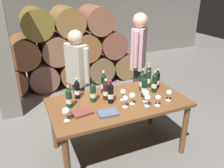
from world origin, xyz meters
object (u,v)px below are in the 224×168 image
object	(u,v)px
wine_bottle_3	(104,83)
wine_glass_2	(66,112)
wine_bottle_7	(106,90)
dining_table	(118,107)
wine_glass_1	(125,99)
wine_bottle_5	(69,98)
wine_glass_6	(158,98)
wine_glass_5	(146,94)
wine_bottle_2	(155,83)
wine_glass_3	(147,98)
wine_glass_7	(169,93)
wine_bottle_10	(77,89)
wine_bottle_11	(142,81)
tasting_notebook	(82,112)
wine_bottle_0	(148,78)
wine_bottle_8	(93,92)
wine_bottle_4	(144,87)
wine_glass_0	(132,96)
wine_bottle_1	(157,80)
taster_seated_left	(78,73)
leather_ledger	(108,113)
wine_glass_4	(123,92)
wine_bottle_6	(111,93)
wine_bottle_9	(148,75)
sommelier_presenting	(138,56)

from	to	relation	value
wine_bottle_3	wine_glass_2	distance (m)	0.79
wine_bottle_3	wine_bottle_7	distance (m)	0.20
dining_table	wine_glass_1	size ratio (longest dim) A/B	11.63
wine_bottle_5	wine_glass_6	bearing A→B (deg)	-21.44
wine_glass_5	wine_glass_6	xyz separation A→B (m)	(0.08, -0.14, -0.01)
wine_bottle_2	wine_glass_3	distance (m)	0.42
wine_glass_3	wine_glass_7	distance (m)	0.32
wine_bottle_10	wine_bottle_11	world-z (taller)	wine_bottle_11
wine_bottle_11	wine_bottle_3	bearing A→B (deg)	163.99
wine_glass_6	tasting_notebook	world-z (taller)	wine_glass_6
wine_bottle_0	wine_glass_6	xyz separation A→B (m)	(-0.18, -0.52, -0.03)
wine_bottle_8	wine_bottle_4	bearing A→B (deg)	-11.74
dining_table	wine_bottle_8	xyz separation A→B (m)	(-0.29, 0.11, 0.21)
wine_bottle_10	wine_glass_0	distance (m)	0.70
wine_bottle_10	wine_glass_6	bearing A→B (deg)	-35.17
wine_bottle_1	wine_bottle_3	bearing A→B (deg)	167.71
wine_bottle_3	taster_seated_left	bearing A→B (deg)	119.56
wine_glass_0	leather_ledger	distance (m)	0.38
wine_glass_4	wine_glass_5	xyz separation A→B (m)	(0.24, -0.15, 0.01)
wine_bottle_1	wine_bottle_7	distance (m)	0.78
wine_bottle_2	wine_bottle_6	xyz separation A→B (m)	(-0.66, -0.05, -0.00)
wine_bottle_9	leather_ledger	size ratio (longest dim) A/B	1.42
wine_bottle_9	wine_glass_2	bearing A→B (deg)	-159.16
wine_bottle_5	wine_glass_0	distance (m)	0.75
wine_bottle_7	wine_glass_7	distance (m)	0.78
wine_bottle_2	wine_bottle_3	bearing A→B (deg)	158.09
wine_bottle_4	wine_bottle_6	distance (m)	0.46
wine_bottle_0	wine_bottle_1	size ratio (longest dim) A/B	1.11
dining_table	wine_bottle_3	distance (m)	0.38
sommelier_presenting	wine_bottle_7	bearing A→B (deg)	-142.08
wine_bottle_3	wine_glass_4	world-z (taller)	wine_bottle_3
wine_bottle_3	wine_bottle_4	xyz separation A→B (m)	(0.43, -0.32, 0.00)
wine_bottle_0	wine_glass_0	distance (m)	0.57
wine_bottle_9	wine_bottle_11	distance (m)	0.26
wine_bottle_5	wine_bottle_1	bearing A→B (deg)	2.51
wine_bottle_11	wine_glass_2	xyz separation A→B (m)	(-1.12, -0.34, -0.02)
wine_bottle_2	sommelier_presenting	distance (m)	0.73
wine_bottle_0	wine_glass_4	world-z (taller)	wine_bottle_0
wine_bottle_2	wine_bottle_11	bearing A→B (deg)	139.44
wine_bottle_5	wine_glass_5	bearing A→B (deg)	-15.09
dining_table	wine_bottle_8	world-z (taller)	wine_bottle_8
taster_seated_left	wine_glass_4	bearing A→B (deg)	-62.43
wine_glass_0	wine_glass_7	distance (m)	0.47
wine_bottle_6	tasting_notebook	bearing A→B (deg)	-165.15
wine_bottle_3	wine_bottle_5	world-z (taller)	wine_bottle_3
wine_glass_2	wine_glass_6	size ratio (longest dim) A/B	1.10
wine_glass_4	leather_ledger	xyz separation A→B (m)	(-0.30, -0.24, -0.09)
wine_glass_2	wine_glass_7	world-z (taller)	wine_glass_2
wine_glass_6	leather_ledger	bearing A→B (deg)	174.90
wine_glass_5	wine_bottle_0	bearing A→B (deg)	54.81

